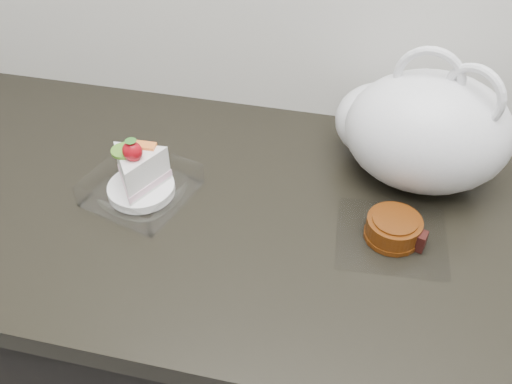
# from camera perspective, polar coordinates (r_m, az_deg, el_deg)

# --- Properties ---
(counter) EXTENTS (2.04, 0.64, 0.90)m
(counter) POSITION_cam_1_polar(r_m,az_deg,el_deg) (1.31, 7.16, -17.27)
(counter) COLOR black
(counter) RESTS_ON ground
(cake_tray) EXTENTS (0.19, 0.19, 0.12)m
(cake_tray) POSITION_cam_1_polar(r_m,az_deg,el_deg) (0.99, -11.56, 1.24)
(cake_tray) COLOR white
(cake_tray) RESTS_ON counter
(mooncake_wrap) EXTENTS (0.19, 0.18, 0.04)m
(mooncake_wrap) POSITION_cam_1_polar(r_m,az_deg,el_deg) (0.93, 13.63, -3.75)
(mooncake_wrap) COLOR white
(mooncake_wrap) RESTS_ON counter
(plastic_bag) EXTENTS (0.35, 0.30, 0.26)m
(plastic_bag) POSITION_cam_1_polar(r_m,az_deg,el_deg) (1.01, 15.92, 6.07)
(plastic_bag) COLOR white
(plastic_bag) RESTS_ON counter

